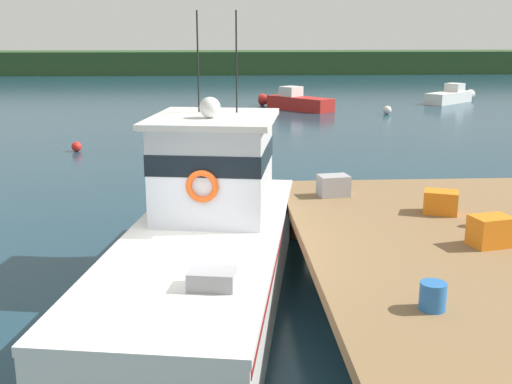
{
  "coord_description": "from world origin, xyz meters",
  "views": [
    {
      "loc": [
        0.5,
        -9.12,
        4.42
      ],
      "look_at": [
        1.2,
        2.75,
        1.4
      ],
      "focal_mm": 44.23,
      "sensor_mm": 36.0,
      "label": 1
    }
  ],
  "objects_px": {
    "crate_single_by_cleat": "(333,186)",
    "crate_single_far": "(491,231)",
    "mooring_buoy_channel_marker": "(387,110)",
    "moored_boat_outer_mooring": "(295,102)",
    "mooring_buoy_outer": "(77,147)",
    "crate_stack_mid_dock": "(441,202)",
    "bait_bucket": "(433,296)",
    "main_fishing_boat": "(209,235)",
    "moored_boat_near_channel": "(452,96)"
  },
  "relations": [
    {
      "from": "crate_single_by_cleat",
      "to": "mooring_buoy_outer",
      "type": "xyz_separation_m",
      "value": [
        -7.73,
        11.78,
        -1.22
      ]
    },
    {
      "from": "crate_stack_mid_dock",
      "to": "mooring_buoy_outer",
      "type": "relative_size",
      "value": 1.59
    },
    {
      "from": "crate_single_by_cleat",
      "to": "crate_single_far",
      "type": "height_order",
      "value": "crate_single_far"
    },
    {
      "from": "crate_stack_mid_dock",
      "to": "moored_boat_outer_mooring",
      "type": "distance_m",
      "value": 26.16
    },
    {
      "from": "crate_single_far",
      "to": "crate_stack_mid_dock",
      "type": "xyz_separation_m",
      "value": [
        -0.15,
        1.82,
        -0.03
      ]
    },
    {
      "from": "bait_bucket",
      "to": "mooring_buoy_outer",
      "type": "distance_m",
      "value": 19.0
    },
    {
      "from": "mooring_buoy_channel_marker",
      "to": "crate_single_by_cleat",
      "type": "bearing_deg",
      "value": -107.6
    },
    {
      "from": "crate_single_by_cleat",
      "to": "mooring_buoy_outer",
      "type": "height_order",
      "value": "crate_single_by_cleat"
    },
    {
      "from": "main_fishing_boat",
      "to": "crate_stack_mid_dock",
      "type": "relative_size",
      "value": 16.61
    },
    {
      "from": "crate_single_by_cleat",
      "to": "bait_bucket",
      "type": "height_order",
      "value": "crate_single_by_cleat"
    },
    {
      "from": "moored_boat_near_channel",
      "to": "mooring_buoy_channel_marker",
      "type": "bearing_deg",
      "value": -135.35
    },
    {
      "from": "crate_stack_mid_dock",
      "to": "mooring_buoy_channel_marker",
      "type": "bearing_deg",
      "value": 77.32
    },
    {
      "from": "crate_single_far",
      "to": "bait_bucket",
      "type": "xyz_separation_m",
      "value": [
        -1.66,
        -2.23,
        -0.07
      ]
    },
    {
      "from": "mooring_buoy_outer",
      "to": "mooring_buoy_channel_marker",
      "type": "xyz_separation_m",
      "value": [
        14.75,
        10.37,
        0.04
      ]
    },
    {
      "from": "crate_stack_mid_dock",
      "to": "mooring_buoy_channel_marker",
      "type": "relative_size",
      "value": 1.29
    },
    {
      "from": "bait_bucket",
      "to": "mooring_buoy_outer",
      "type": "relative_size",
      "value": 0.9
    },
    {
      "from": "mooring_buoy_channel_marker",
      "to": "moored_boat_outer_mooring",
      "type": "bearing_deg",
      "value": 151.47
    },
    {
      "from": "main_fishing_boat",
      "to": "crate_single_by_cleat",
      "type": "distance_m",
      "value": 3.13
    },
    {
      "from": "main_fishing_boat",
      "to": "mooring_buoy_outer",
      "type": "relative_size",
      "value": 26.33
    },
    {
      "from": "main_fishing_boat",
      "to": "mooring_buoy_channel_marker",
      "type": "xyz_separation_m",
      "value": [
        9.53,
        23.99,
        -0.77
      ]
    },
    {
      "from": "main_fishing_boat",
      "to": "moored_boat_outer_mooring",
      "type": "relative_size",
      "value": 2.19
    },
    {
      "from": "moored_boat_near_channel",
      "to": "main_fishing_boat",
      "type": "bearing_deg",
      "value": -117.2
    },
    {
      "from": "moored_boat_outer_mooring",
      "to": "moored_boat_near_channel",
      "type": "distance_m",
      "value": 10.92
    },
    {
      "from": "crate_single_far",
      "to": "moored_boat_outer_mooring",
      "type": "xyz_separation_m",
      "value": [
        0.34,
        27.96,
        -0.98
      ]
    },
    {
      "from": "crate_single_far",
      "to": "moored_boat_outer_mooring",
      "type": "bearing_deg",
      "value": 89.3
    },
    {
      "from": "moored_boat_near_channel",
      "to": "crate_single_by_cleat",
      "type": "bearing_deg",
      "value": -114.6
    },
    {
      "from": "moored_boat_outer_mooring",
      "to": "crate_single_far",
      "type": "bearing_deg",
      "value": -90.7
    },
    {
      "from": "crate_stack_mid_dock",
      "to": "mooring_buoy_outer",
      "type": "xyz_separation_m",
      "value": [
        -9.46,
        13.16,
        -1.22
      ]
    },
    {
      "from": "bait_bucket",
      "to": "crate_single_by_cleat",
      "type": "bearing_deg",
      "value": 92.31
    },
    {
      "from": "crate_single_by_cleat",
      "to": "crate_stack_mid_dock",
      "type": "xyz_separation_m",
      "value": [
        1.73,
        -1.37,
        -0.0
      ]
    },
    {
      "from": "crate_single_by_cleat",
      "to": "crate_single_far",
      "type": "xyz_separation_m",
      "value": [
        1.88,
        -3.2,
        0.03
      ]
    },
    {
      "from": "crate_single_by_cleat",
      "to": "moored_boat_outer_mooring",
      "type": "relative_size",
      "value": 0.13
    },
    {
      "from": "crate_stack_mid_dock",
      "to": "mooring_buoy_outer",
      "type": "distance_m",
      "value": 16.25
    },
    {
      "from": "mooring_buoy_outer",
      "to": "bait_bucket",
      "type": "bearing_deg",
      "value": -65.22
    },
    {
      "from": "moored_boat_near_channel",
      "to": "mooring_buoy_outer",
      "type": "relative_size",
      "value": 11.19
    },
    {
      "from": "main_fishing_boat",
      "to": "moored_boat_near_channel",
      "type": "relative_size",
      "value": 2.35
    },
    {
      "from": "moored_boat_outer_mooring",
      "to": "mooring_buoy_outer",
      "type": "bearing_deg",
      "value": -127.47
    },
    {
      "from": "bait_bucket",
      "to": "mooring_buoy_outer",
      "type": "height_order",
      "value": "bait_bucket"
    },
    {
      "from": "main_fishing_boat",
      "to": "crate_single_by_cleat",
      "type": "relative_size",
      "value": 16.61
    },
    {
      "from": "crate_single_far",
      "to": "moored_boat_near_channel",
      "type": "distance_m",
      "value": 32.83
    },
    {
      "from": "crate_single_by_cleat",
      "to": "bait_bucket",
      "type": "relative_size",
      "value": 1.76
    },
    {
      "from": "main_fishing_boat",
      "to": "crate_single_far",
      "type": "bearing_deg",
      "value": -17.29
    },
    {
      "from": "main_fishing_boat",
      "to": "bait_bucket",
      "type": "height_order",
      "value": "main_fishing_boat"
    },
    {
      "from": "main_fishing_boat",
      "to": "crate_stack_mid_dock",
      "type": "height_order",
      "value": "main_fishing_boat"
    },
    {
      "from": "moored_boat_outer_mooring",
      "to": "mooring_buoy_outer",
      "type": "xyz_separation_m",
      "value": [
        -9.95,
        -12.98,
        -0.26
      ]
    },
    {
      "from": "mooring_buoy_outer",
      "to": "crate_stack_mid_dock",
      "type": "bearing_deg",
      "value": -54.28
    },
    {
      "from": "bait_bucket",
      "to": "moored_boat_outer_mooring",
      "type": "relative_size",
      "value": 0.07
    },
    {
      "from": "moored_boat_outer_mooring",
      "to": "mooring_buoy_channel_marker",
      "type": "xyz_separation_m",
      "value": [
        4.81,
        -2.61,
        -0.22
      ]
    },
    {
      "from": "bait_bucket",
      "to": "moored_boat_outer_mooring",
      "type": "bearing_deg",
      "value": 86.21
    },
    {
      "from": "mooring_buoy_outer",
      "to": "mooring_buoy_channel_marker",
      "type": "bearing_deg",
      "value": 35.1
    }
  ]
}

